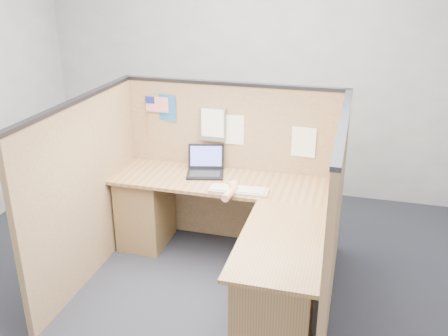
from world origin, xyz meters
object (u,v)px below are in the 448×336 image
(keyboard, at_px, (239,190))
(mouse, at_px, (234,186))
(l_desk, at_px, (231,238))
(laptop, at_px, (207,167))

(keyboard, height_order, mouse, mouse)
(l_desk, relative_size, laptop, 5.10)
(laptop, bearing_deg, keyboard, -55.37)
(keyboard, relative_size, mouse, 5.15)
(laptop, height_order, mouse, laptop)
(l_desk, bearing_deg, mouse, 100.13)
(laptop, xyz_separation_m, mouse, (0.32, -0.27, -0.04))
(laptop, distance_m, keyboard, 0.50)
(l_desk, height_order, mouse, mouse)
(keyboard, bearing_deg, laptop, 135.54)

